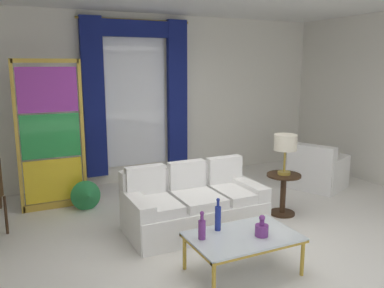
{
  "coord_description": "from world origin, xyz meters",
  "views": [
    {
      "loc": [
        -2.37,
        -3.88,
        2.12
      ],
      "look_at": [
        -0.07,
        0.9,
        1.05
      ],
      "focal_mm": 37.01,
      "sensor_mm": 36.0,
      "label": 1
    }
  ],
  "objects_px": {
    "bottle_blue_decanter": "(262,229)",
    "bottle_crystal_tall": "(218,217)",
    "armchair_white": "(317,172)",
    "peacock_figurine": "(87,197)",
    "stained_glass_divider": "(51,139)",
    "couch_white_long": "(192,205)",
    "round_side_table": "(283,190)",
    "table_lamp_brass": "(285,144)",
    "coffee_table": "(243,238)",
    "bottle_amber_squat": "(202,228)"
  },
  "relations": [
    {
      "from": "round_side_table",
      "to": "table_lamp_brass",
      "type": "relative_size",
      "value": 1.04
    },
    {
      "from": "bottle_amber_squat",
      "to": "stained_glass_divider",
      "type": "xyz_separation_m",
      "value": [
        -1.09,
        2.69,
        0.53
      ]
    },
    {
      "from": "peacock_figurine",
      "to": "round_side_table",
      "type": "relative_size",
      "value": 1.01
    },
    {
      "from": "stained_glass_divider",
      "to": "round_side_table",
      "type": "xyz_separation_m",
      "value": [
        2.91,
        -1.67,
        -0.7
      ]
    },
    {
      "from": "stained_glass_divider",
      "to": "bottle_amber_squat",
      "type": "bearing_deg",
      "value": -67.98
    },
    {
      "from": "bottle_amber_squat",
      "to": "stained_glass_divider",
      "type": "height_order",
      "value": "stained_glass_divider"
    },
    {
      "from": "armchair_white",
      "to": "round_side_table",
      "type": "distance_m",
      "value": 1.51
    },
    {
      "from": "coffee_table",
      "to": "stained_glass_divider",
      "type": "relative_size",
      "value": 0.5
    },
    {
      "from": "armchair_white",
      "to": "table_lamp_brass",
      "type": "bearing_deg",
      "value": -150.79
    },
    {
      "from": "couch_white_long",
      "to": "bottle_crystal_tall",
      "type": "relative_size",
      "value": 4.99
    },
    {
      "from": "coffee_table",
      "to": "bottle_amber_squat",
      "type": "relative_size",
      "value": 3.8
    },
    {
      "from": "couch_white_long",
      "to": "bottle_blue_decanter",
      "type": "xyz_separation_m",
      "value": [
        0.13,
        -1.36,
        0.18
      ]
    },
    {
      "from": "bottle_amber_squat",
      "to": "couch_white_long",
      "type": "bearing_deg",
      "value": 68.73
    },
    {
      "from": "bottle_crystal_tall",
      "to": "table_lamp_brass",
      "type": "xyz_separation_m",
      "value": [
        1.58,
        0.9,
        0.47
      ]
    },
    {
      "from": "bottle_amber_squat",
      "to": "peacock_figurine",
      "type": "distance_m",
      "value": 2.48
    },
    {
      "from": "bottle_amber_squat",
      "to": "bottle_blue_decanter",
      "type": "bearing_deg",
      "value": -19.15
    },
    {
      "from": "bottle_crystal_tall",
      "to": "table_lamp_brass",
      "type": "height_order",
      "value": "table_lamp_brass"
    },
    {
      "from": "bottle_blue_decanter",
      "to": "bottle_amber_squat",
      "type": "height_order",
      "value": "bottle_amber_squat"
    },
    {
      "from": "stained_glass_divider",
      "to": "couch_white_long",
      "type": "bearing_deg",
      "value": -44.74
    },
    {
      "from": "couch_white_long",
      "to": "armchair_white",
      "type": "bearing_deg",
      "value": 12.43
    },
    {
      "from": "coffee_table",
      "to": "stained_glass_divider",
      "type": "bearing_deg",
      "value": 118.33
    },
    {
      "from": "table_lamp_brass",
      "to": "bottle_crystal_tall",
      "type": "bearing_deg",
      "value": -150.2
    },
    {
      "from": "bottle_blue_decanter",
      "to": "bottle_amber_squat",
      "type": "distance_m",
      "value": 0.61
    },
    {
      "from": "coffee_table",
      "to": "bottle_blue_decanter",
      "type": "xyz_separation_m",
      "value": [
        0.16,
        -0.1,
        0.11
      ]
    },
    {
      "from": "bottle_crystal_tall",
      "to": "armchair_white",
      "type": "xyz_separation_m",
      "value": [
        2.89,
        1.64,
        -0.27
      ]
    },
    {
      "from": "table_lamp_brass",
      "to": "round_side_table",
      "type": "bearing_deg",
      "value": 165.96
    },
    {
      "from": "armchair_white",
      "to": "bottle_amber_squat",
      "type": "bearing_deg",
      "value": -150.8
    },
    {
      "from": "bottle_blue_decanter",
      "to": "bottle_crystal_tall",
      "type": "distance_m",
      "value": 0.46
    },
    {
      "from": "bottle_blue_decanter",
      "to": "table_lamp_brass",
      "type": "relative_size",
      "value": 0.39
    },
    {
      "from": "bottle_blue_decanter",
      "to": "bottle_crystal_tall",
      "type": "bearing_deg",
      "value": 136.29
    },
    {
      "from": "couch_white_long",
      "to": "bottle_blue_decanter",
      "type": "bearing_deg",
      "value": -84.74
    },
    {
      "from": "coffee_table",
      "to": "bottle_amber_squat",
      "type": "height_order",
      "value": "bottle_amber_squat"
    },
    {
      "from": "stained_glass_divider",
      "to": "table_lamp_brass",
      "type": "distance_m",
      "value": 3.36
    },
    {
      "from": "couch_white_long",
      "to": "bottle_crystal_tall",
      "type": "xyz_separation_m",
      "value": [
        -0.21,
        -1.05,
        0.25
      ]
    },
    {
      "from": "couch_white_long",
      "to": "bottle_amber_squat",
      "type": "xyz_separation_m",
      "value": [
        -0.45,
        -1.16,
        0.22
      ]
    },
    {
      "from": "coffee_table",
      "to": "stained_glass_divider",
      "type": "height_order",
      "value": "stained_glass_divider"
    },
    {
      "from": "bottle_blue_decanter",
      "to": "bottle_amber_squat",
      "type": "bearing_deg",
      "value": 160.85
    },
    {
      "from": "armchair_white",
      "to": "peacock_figurine",
      "type": "distance_m",
      "value": 3.87
    },
    {
      "from": "bottle_crystal_tall",
      "to": "couch_white_long",
      "type": "bearing_deg",
      "value": 78.87
    },
    {
      "from": "couch_white_long",
      "to": "bottle_amber_squat",
      "type": "distance_m",
      "value": 1.27
    },
    {
      "from": "bottle_crystal_tall",
      "to": "stained_glass_divider",
      "type": "bearing_deg",
      "value": 117.4
    },
    {
      "from": "peacock_figurine",
      "to": "bottle_amber_squat",
      "type": "bearing_deg",
      "value": -74.02
    },
    {
      "from": "couch_white_long",
      "to": "bottle_blue_decanter",
      "type": "relative_size",
      "value": 7.89
    },
    {
      "from": "peacock_figurine",
      "to": "coffee_table",
      "type": "bearing_deg",
      "value": -66.08
    },
    {
      "from": "peacock_figurine",
      "to": "table_lamp_brass",
      "type": "height_order",
      "value": "table_lamp_brass"
    },
    {
      "from": "peacock_figurine",
      "to": "round_side_table",
      "type": "bearing_deg",
      "value": -28.28
    },
    {
      "from": "coffee_table",
      "to": "round_side_table",
      "type": "height_order",
      "value": "round_side_table"
    },
    {
      "from": "peacock_figurine",
      "to": "table_lamp_brass",
      "type": "bearing_deg",
      "value": -28.28
    },
    {
      "from": "bottle_crystal_tall",
      "to": "armchair_white",
      "type": "relative_size",
      "value": 0.33
    },
    {
      "from": "armchair_white",
      "to": "stained_glass_divider",
      "type": "relative_size",
      "value": 0.49
    }
  ]
}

